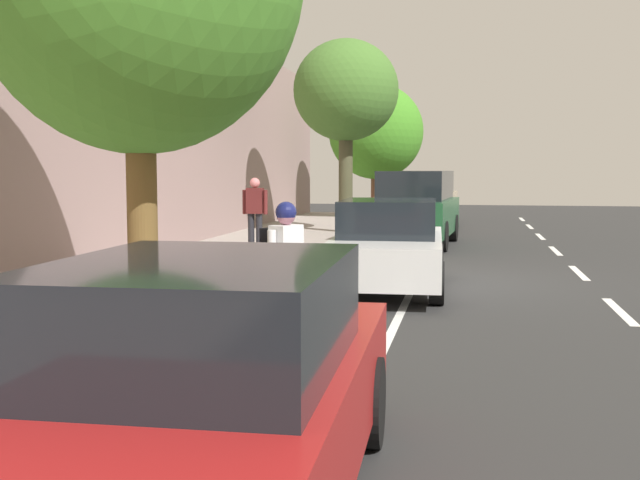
{
  "coord_description": "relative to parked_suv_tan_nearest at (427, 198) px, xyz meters",
  "views": [
    {
      "loc": [
        -0.61,
        13.99,
        2.02
      ],
      "look_at": [
        1.09,
        5.21,
        1.2
      ],
      "focal_mm": 43.14,
      "sensor_mm": 36.0,
      "label": 1
    }
  ],
  "objects": [
    {
      "name": "lane_stripe_centre",
      "position": [
        -3.59,
        13.88,
        -1.02
      ],
      "size": [
        0.14,
        40.0,
        0.01
      ],
      "color": "white",
      "rests_on": "ground"
    },
    {
      "name": "parked_sedan_white_mid",
      "position": [
        -0.13,
        14.61,
        -0.27
      ],
      "size": [
        1.97,
        4.47,
        1.52
      ],
      "color": "white",
      "rests_on": "ground"
    },
    {
      "name": "ground",
      "position": [
        -0.83,
        13.47,
        -1.03
      ],
      "size": [
        62.69,
        62.69,
        0.0
      ],
      "primitive_type": "plane",
      "color": "#2B2B2B"
    },
    {
      "name": "bicycle_at_curb",
      "position": [
        0.48,
        19.09,
        -0.63
      ],
      "size": [
        1.49,
        1.05,
        0.8
      ],
      "color": "black",
      "rests_on": "ground"
    },
    {
      "name": "parked_suv_tan_nearest",
      "position": [
        0.0,
        0.0,
        0.0
      ],
      "size": [
        2.08,
        4.76,
        1.99
      ],
      "color": "tan",
      "rests_on": "ground"
    },
    {
      "name": "building_facade",
      "position": [
        5.77,
        13.47,
        1.92
      ],
      "size": [
        0.5,
        39.18,
        5.9
      ],
      "primitive_type": "cube",
      "color": "gray",
      "rests_on": "ground"
    },
    {
      "name": "curb_edge",
      "position": [
        0.94,
        13.47,
        -0.95
      ],
      "size": [
        0.16,
        39.18,
        0.15
      ],
      "primitive_type": "cube",
      "color": "gray",
      "rests_on": "ground"
    },
    {
      "name": "parked_suv_green_second",
      "position": [
        -0.06,
        6.81,
        0.0
      ],
      "size": [
        2.21,
        4.82,
        1.99
      ],
      "color": "#1E512D",
      "rests_on": "ground"
    },
    {
      "name": "street_tree_near_cyclist",
      "position": [
        2.22,
        -3.06,
        2.5
      ],
      "size": [
        3.75,
        3.75,
        5.27
      ],
      "color": "brown",
      "rests_on": "sidewalk"
    },
    {
      "name": "lane_stripe_bike_edge",
      "position": [
        -0.53,
        13.47,
        -1.02
      ],
      "size": [
        0.12,
        39.18,
        0.01
      ],
      "primitive_type": "cube",
      "color": "white",
      "rests_on": "ground"
    },
    {
      "name": "cyclist_with_backpack",
      "position": [
        0.7,
        18.62,
        -0.03
      ],
      "size": [
        0.51,
        0.57,
        1.65
      ],
      "color": "#C6B284",
      "rests_on": "ground"
    },
    {
      "name": "pedestrian_on_phone",
      "position": [
        3.48,
        10.06,
        0.08
      ],
      "size": [
        0.62,
        0.26,
        1.69
      ],
      "color": "black",
      "rests_on": "sidewalk"
    },
    {
      "name": "sidewalk",
      "position": [
        3.27,
        13.47,
        -0.95
      ],
      "size": [
        4.5,
        39.18,
        0.15
      ],
      "primitive_type": "cube",
      "color": "gray",
      "rests_on": "ground"
    },
    {
      "name": "parked_sedan_red_far",
      "position": [
        0.02,
        23.41,
        -0.27
      ],
      "size": [
        1.94,
        4.45,
        1.52
      ],
      "color": "maroon",
      "rests_on": "ground"
    },
    {
      "name": "street_tree_mid_block",
      "position": [
        2.22,
        4.5,
        3.32
      ],
      "size": [
        3.14,
        3.14,
        5.76
      ],
      "color": "#47462E",
      "rests_on": "sidewalk"
    }
  ]
}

